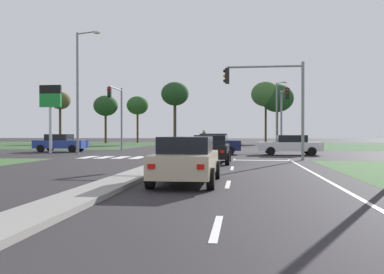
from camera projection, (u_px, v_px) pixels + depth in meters
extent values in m
plane|color=#282628|center=(191.00, 154.00, 31.98)|extent=(200.00, 200.00, 0.00)
cube|color=#2D4C28|center=(38.00, 144.00, 59.37)|extent=(35.00, 35.00, 0.01)
cube|color=gray|center=(119.00, 182.00, 13.12)|extent=(1.20, 22.00, 0.14)
cube|color=#ADA89E|center=(213.00, 144.00, 56.80)|extent=(1.20, 36.00, 0.14)
cube|color=silver|center=(217.00, 228.00, 7.00)|extent=(0.14, 2.00, 0.01)
cube|color=silver|center=(228.00, 184.00, 12.96)|extent=(0.14, 2.00, 0.01)
cube|color=silver|center=(232.00, 168.00, 18.91)|extent=(0.14, 2.00, 0.01)
cube|color=silver|center=(234.00, 160.00, 24.87)|extent=(0.14, 2.00, 0.01)
cube|color=silver|center=(331.00, 183.00, 13.29)|extent=(0.14, 24.00, 0.01)
cube|color=silver|center=(239.00, 160.00, 24.58)|extent=(6.40, 0.50, 0.01)
cube|color=silver|center=(88.00, 157.00, 27.59)|extent=(0.70, 2.80, 0.01)
cube|color=silver|center=(104.00, 157.00, 27.45)|extent=(0.70, 2.80, 0.01)
cube|color=silver|center=(121.00, 157.00, 27.32)|extent=(0.70, 2.80, 0.01)
cube|color=silver|center=(138.00, 158.00, 27.18)|extent=(0.70, 2.80, 0.01)
cube|color=silver|center=(155.00, 158.00, 27.04)|extent=(0.70, 2.80, 0.01)
cube|color=silver|center=(172.00, 158.00, 26.90)|extent=(0.70, 2.80, 0.01)
cube|color=silver|center=(189.00, 158.00, 26.76)|extent=(0.70, 2.80, 0.01)
cube|color=silver|center=(206.00, 158.00, 26.62)|extent=(0.70, 2.80, 0.01)
cube|color=#161E47|center=(212.00, 145.00, 31.33)|extent=(4.46, 1.82, 0.77)
cube|color=black|center=(214.00, 137.00, 31.31)|extent=(2.05, 1.60, 0.52)
cube|color=red|center=(241.00, 145.00, 30.38)|extent=(0.04, 0.20, 0.14)
cube|color=red|center=(241.00, 144.00, 31.75)|extent=(0.04, 0.20, 0.14)
cylinder|color=black|center=(192.00, 151.00, 30.60)|extent=(0.64, 0.22, 0.64)
cylinder|color=black|center=(195.00, 150.00, 32.41)|extent=(0.64, 0.22, 0.64)
cylinder|color=black|center=(230.00, 151.00, 30.26)|extent=(0.64, 0.22, 0.64)
cylinder|color=black|center=(231.00, 150.00, 32.07)|extent=(0.64, 0.22, 0.64)
cube|color=#BCAD8E|center=(187.00, 163.00, 13.25)|extent=(1.78, 4.46, 0.68)
cube|color=black|center=(186.00, 145.00, 13.10)|extent=(1.57, 2.05, 0.52)
cube|color=red|center=(151.00, 166.00, 11.10)|extent=(0.20, 0.04, 0.14)
cube|color=red|center=(201.00, 167.00, 10.94)|extent=(0.20, 0.04, 0.14)
cylinder|color=black|center=(168.00, 169.00, 14.78)|extent=(0.22, 0.64, 0.64)
cylinder|color=black|center=(217.00, 170.00, 14.56)|extent=(0.22, 0.64, 0.64)
cylinder|color=black|center=(150.00, 178.00, 11.94)|extent=(0.22, 0.64, 0.64)
cylinder|color=black|center=(211.00, 179.00, 11.73)|extent=(0.22, 0.64, 0.64)
cube|color=silver|center=(290.00, 146.00, 30.50)|extent=(4.59, 1.86, 0.65)
cube|color=black|center=(292.00, 139.00, 30.48)|extent=(2.11, 1.64, 0.52)
cube|color=red|center=(323.00, 146.00, 29.52)|extent=(0.04, 0.20, 0.14)
cube|color=red|center=(320.00, 145.00, 30.93)|extent=(0.04, 0.20, 0.14)
cylinder|color=black|center=(271.00, 151.00, 29.76)|extent=(0.64, 0.22, 0.64)
cylinder|color=black|center=(269.00, 150.00, 31.61)|extent=(0.64, 0.22, 0.64)
cylinder|color=black|center=(312.00, 151.00, 29.40)|extent=(0.64, 0.22, 0.64)
cylinder|color=black|center=(308.00, 150.00, 31.25)|extent=(0.64, 0.22, 0.64)
cube|color=navy|center=(61.00, 144.00, 35.59)|extent=(4.43, 1.80, 0.71)
cube|color=black|center=(59.00, 137.00, 35.60)|extent=(2.04, 1.59, 0.52)
cube|color=red|center=(41.00, 143.00, 36.53)|extent=(0.04, 0.20, 0.14)
cube|color=red|center=(33.00, 143.00, 35.17)|extent=(0.04, 0.20, 0.14)
cylinder|color=black|center=(80.00, 148.00, 36.31)|extent=(0.64, 0.22, 0.64)
cylinder|color=black|center=(72.00, 149.00, 34.52)|extent=(0.64, 0.22, 0.64)
cylinder|color=black|center=(50.00, 148.00, 36.65)|extent=(0.64, 0.22, 0.64)
cylinder|color=black|center=(41.00, 149.00, 34.86)|extent=(0.64, 0.22, 0.64)
cube|color=black|center=(211.00, 151.00, 22.26)|extent=(1.87, 4.50, 0.69)
cube|color=black|center=(211.00, 140.00, 22.10)|extent=(1.65, 2.07, 0.52)
cube|color=red|center=(193.00, 151.00, 20.09)|extent=(0.20, 0.04, 0.14)
cube|color=red|center=(222.00, 152.00, 19.92)|extent=(0.20, 0.04, 0.14)
cylinder|color=black|center=(197.00, 156.00, 23.80)|extent=(0.22, 0.64, 0.64)
cylinder|color=black|center=(229.00, 156.00, 23.58)|extent=(0.22, 0.64, 0.64)
cylinder|color=black|center=(191.00, 159.00, 20.94)|extent=(0.22, 0.64, 0.64)
cylinder|color=black|center=(227.00, 159.00, 20.72)|extent=(0.22, 0.64, 0.64)
cylinder|color=gray|center=(281.00, 121.00, 37.60)|extent=(0.18, 0.18, 5.59)
cylinder|color=gray|center=(284.00, 90.00, 35.21)|extent=(0.12, 4.76, 0.12)
cube|color=black|center=(287.00, 94.00, 32.85)|extent=(0.32, 0.26, 0.95)
sphere|color=red|center=(287.00, 90.00, 32.69)|extent=(0.20, 0.20, 0.20)
sphere|color=#3A2405|center=(287.00, 94.00, 32.69)|extent=(0.20, 0.20, 0.20)
sphere|color=black|center=(287.00, 97.00, 32.69)|extent=(0.20, 0.20, 0.20)
cylinder|color=gray|center=(122.00, 119.00, 39.42)|extent=(0.18, 0.18, 6.01)
cylinder|color=gray|center=(116.00, 89.00, 37.58)|extent=(0.12, 3.65, 0.12)
cube|color=black|center=(109.00, 92.00, 35.78)|extent=(0.32, 0.26, 0.95)
sphere|color=red|center=(109.00, 89.00, 35.62)|extent=(0.20, 0.20, 0.20)
sphere|color=#3A2405|center=(109.00, 92.00, 35.62)|extent=(0.20, 0.20, 0.20)
sphere|color=black|center=(109.00, 96.00, 35.62)|extent=(0.20, 0.20, 0.20)
cylinder|color=gray|center=(303.00, 111.00, 24.49)|extent=(0.18, 0.18, 5.94)
cylinder|color=gray|center=(265.00, 67.00, 24.74)|extent=(4.54, 0.12, 0.12)
cube|color=black|center=(227.00, 76.00, 25.02)|extent=(0.26, 0.32, 0.95)
sphere|color=#360503|center=(225.00, 71.00, 25.03)|extent=(0.20, 0.20, 0.20)
sphere|color=orange|center=(225.00, 76.00, 25.04)|extent=(0.20, 0.20, 0.20)
sphere|color=black|center=(225.00, 81.00, 25.04)|extent=(0.20, 0.20, 0.20)
cylinder|color=gray|center=(78.00, 94.00, 31.37)|extent=(0.20, 0.20, 9.38)
cylinder|color=gray|center=(87.00, 33.00, 30.93)|extent=(1.80, 0.69, 0.10)
ellipsoid|color=#B2B2A8|center=(97.00, 33.00, 30.53)|extent=(0.56, 0.28, 0.20)
cylinder|color=gray|center=(276.00, 114.00, 54.71)|extent=(0.20, 0.20, 8.40)
cylinder|color=gray|center=(281.00, 83.00, 53.67)|extent=(1.02, 1.96, 0.10)
ellipsoid|color=#B2B2A8|center=(285.00, 82.00, 52.66)|extent=(0.56, 0.28, 0.20)
cylinder|color=#232833|center=(204.00, 144.00, 40.59)|extent=(0.16, 0.16, 0.79)
cylinder|color=#4C4C4C|center=(204.00, 136.00, 40.58)|extent=(0.34, 0.34, 0.82)
sphere|color=tan|center=(204.00, 131.00, 40.58)|extent=(0.23, 0.23, 0.23)
cylinder|color=silver|center=(51.00, 130.00, 33.31)|extent=(0.24, 0.24, 3.77)
cube|color=#197F33|center=(50.00, 100.00, 33.29)|extent=(1.80, 0.24, 1.10)
cube|color=black|center=(50.00, 89.00, 33.28)|extent=(1.80, 0.24, 0.70)
cylinder|color=#423323|center=(60.00, 125.00, 68.57)|extent=(0.41, 0.41, 6.20)
ellipsoid|color=#4C4728|center=(60.00, 100.00, 68.53)|extent=(3.46, 3.46, 2.94)
cylinder|color=#423323|center=(106.00, 128.00, 66.99)|extent=(0.38, 0.38, 5.07)
ellipsoid|color=#1E421E|center=(106.00, 106.00, 66.96)|extent=(3.95, 3.95, 3.36)
cylinder|color=#423323|center=(138.00, 127.00, 69.36)|extent=(0.34, 0.34, 5.36)
ellipsoid|color=#285123|center=(138.00, 105.00, 69.33)|extent=(3.68, 3.68, 3.13)
cylinder|color=#423323|center=(175.00, 122.00, 65.05)|extent=(0.48, 0.48, 6.72)
ellipsoid|color=#1E421E|center=(175.00, 94.00, 65.01)|extent=(4.42, 4.42, 3.75)
cylinder|color=#423323|center=(277.00, 125.00, 66.46)|extent=(0.34, 0.34, 5.89)
ellipsoid|color=#1E421E|center=(277.00, 98.00, 66.42)|extent=(5.35, 5.35, 4.55)
cylinder|color=#423323|center=(266.00, 123.00, 66.39)|extent=(0.35, 0.35, 6.71)
ellipsoid|color=#38602D|center=(266.00, 94.00, 66.35)|extent=(4.76, 4.76, 4.05)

